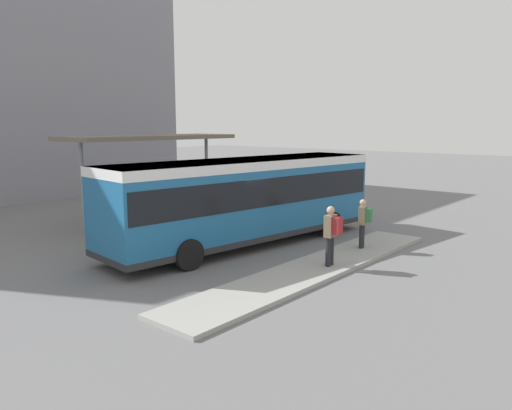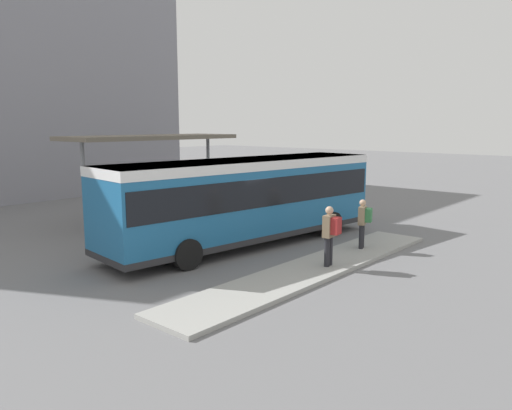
{
  "view_description": "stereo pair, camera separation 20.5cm",
  "coord_description": "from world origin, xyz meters",
  "px_view_note": "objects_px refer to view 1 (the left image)",
  "views": [
    {
      "loc": [
        -12.99,
        -11.47,
        4.26
      ],
      "look_at": [
        0.54,
        0.0,
        1.37
      ],
      "focal_mm": 35.0,
      "sensor_mm": 36.0,
      "label": 1
    },
    {
      "loc": [
        -12.85,
        -11.62,
        4.26
      ],
      "look_at": [
        0.54,
        0.0,
        1.37
      ],
      "focal_mm": 35.0,
      "sensor_mm": 36.0,
      "label": 2
    }
  ],
  "objects_px": {
    "bicycle_white": "(273,193)",
    "city_bus": "(246,195)",
    "pedestrian_companion": "(332,232)",
    "pedestrian_waiting": "(364,220)",
    "bicycle_yellow": "(284,195)",
    "bicycle_red": "(295,195)"
  },
  "relations": [
    {
      "from": "pedestrian_waiting",
      "to": "bicycle_red",
      "type": "bearing_deg",
      "value": -60.66
    },
    {
      "from": "bicycle_yellow",
      "to": "bicycle_red",
      "type": "bearing_deg",
      "value": -175.32
    },
    {
      "from": "city_bus",
      "to": "pedestrian_waiting",
      "type": "relative_size",
      "value": 6.65
    },
    {
      "from": "bicycle_red",
      "to": "bicycle_white",
      "type": "distance_m",
      "value": 1.58
    },
    {
      "from": "pedestrian_companion",
      "to": "bicycle_yellow",
      "type": "xyz_separation_m",
      "value": [
        9.71,
        9.09,
        -0.79
      ]
    },
    {
      "from": "city_bus",
      "to": "bicycle_yellow",
      "type": "distance_m",
      "value": 10.47
    },
    {
      "from": "pedestrian_waiting",
      "to": "pedestrian_companion",
      "type": "relative_size",
      "value": 0.93
    },
    {
      "from": "pedestrian_waiting",
      "to": "pedestrian_companion",
      "type": "xyz_separation_m",
      "value": [
        -2.55,
        -0.33,
        0.07
      ]
    },
    {
      "from": "pedestrian_companion",
      "to": "bicycle_red",
      "type": "xyz_separation_m",
      "value": [
        9.69,
        8.3,
        -0.75
      ]
    },
    {
      "from": "pedestrian_waiting",
      "to": "bicycle_yellow",
      "type": "distance_m",
      "value": 11.34
    },
    {
      "from": "city_bus",
      "to": "bicycle_red",
      "type": "xyz_separation_m",
      "value": [
        8.99,
        4.36,
        -1.4
      ]
    },
    {
      "from": "bicycle_yellow",
      "to": "bicycle_white",
      "type": "height_order",
      "value": "bicycle_white"
    },
    {
      "from": "bicycle_red",
      "to": "pedestrian_waiting",
      "type": "bearing_deg",
      "value": -44.0
    },
    {
      "from": "bicycle_red",
      "to": "bicycle_yellow",
      "type": "bearing_deg",
      "value": 176.93
    },
    {
      "from": "city_bus",
      "to": "bicycle_red",
      "type": "distance_m",
      "value": 10.09
    },
    {
      "from": "bicycle_red",
      "to": "bicycle_yellow",
      "type": "xyz_separation_m",
      "value": [
        0.01,
        0.79,
        -0.04
      ]
    },
    {
      "from": "bicycle_red",
      "to": "pedestrian_companion",
      "type": "bearing_deg",
      "value": -51.57
    },
    {
      "from": "bicycle_white",
      "to": "pedestrian_waiting",
      "type": "bearing_deg",
      "value": -27.17
    },
    {
      "from": "pedestrian_companion",
      "to": "pedestrian_waiting",
      "type": "bearing_deg",
      "value": -89.77
    },
    {
      "from": "bicycle_red",
      "to": "bicycle_yellow",
      "type": "relative_size",
      "value": 1.13
    },
    {
      "from": "pedestrian_waiting",
      "to": "bicycle_yellow",
      "type": "height_order",
      "value": "pedestrian_waiting"
    },
    {
      "from": "bicycle_white",
      "to": "city_bus",
      "type": "bearing_deg",
      "value": -46.94
    }
  ]
}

